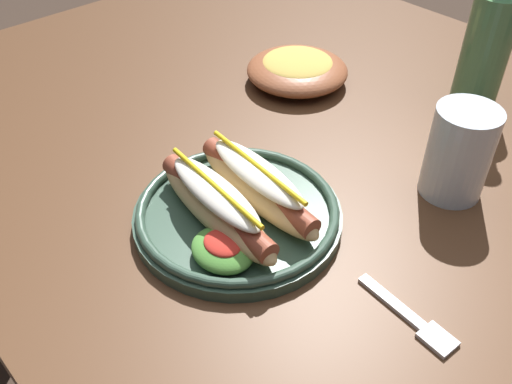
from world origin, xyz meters
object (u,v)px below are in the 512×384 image
Objects in this scene: hot_dog_plate at (237,207)px; fork at (413,319)px; side_bowl at (297,69)px; water_cup at (459,153)px; glass_bottle at (488,43)px.

fork is (0.23, 0.04, -0.02)m from hot_dog_plate.
hot_dog_plate is 0.36m from side_bowl.
side_bowl is (-0.33, 0.06, -0.04)m from water_cup.
hot_dog_plate is 1.51× the size of side_bowl.
water_cup is at bearing -65.58° from glass_bottle.
side_bowl is (-0.42, 0.26, 0.02)m from fork.
side_bowl reaches higher than fork.
glass_bottle reaches higher than hot_dog_plate.
hot_dog_plate is 0.48m from glass_bottle.
fork is 0.50m from side_bowl.
glass_bottle is (0.04, 0.47, 0.07)m from hot_dog_plate.
fork is 0.47× the size of glass_bottle.
hot_dog_plate is 0.98× the size of glass_bottle.
hot_dog_plate is 0.23m from fork.
glass_bottle reaches higher than fork.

